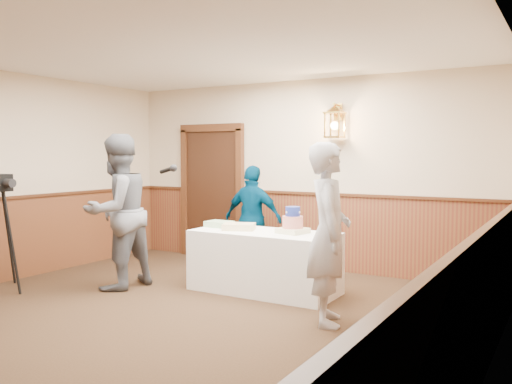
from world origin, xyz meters
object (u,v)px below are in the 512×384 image
Objects in this scene: sheet_cake_yellow at (239,227)px; sheet_cake_green at (219,224)px; assistant_p at (253,219)px; baker at (329,233)px; tiered_cake at (293,223)px; display_table at (264,262)px; interviewer at (117,212)px.

sheet_cake_yellow is 0.38m from sheet_cake_green.
assistant_p is (-0.35, 0.93, -0.02)m from sheet_cake_yellow.
sheet_cake_green is at bearing 40.85° from baker.
tiered_cake is 1.09m from sheet_cake_green.
baker is 2.50m from assistant_p.
sheet_cake_yellow is 0.99m from assistant_p.
display_table is 4.90× the size of tiered_cake.
sheet_cake_yellow is 0.20× the size of interviewer.
baker is at bearing -45.09° from tiered_cake.
baker is at bearing -32.90° from display_table.
interviewer is 1.96m from assistant_p.
display_table is 1.21m from assistant_p.
assistant_p is (0.02, 0.83, -0.02)m from sheet_cake_green.
sheet_cake_green reaches higher than display_table.
tiered_cake is 1.36m from assistant_p.
interviewer is at bearing -138.49° from sheet_cake_green.
interviewer is (-1.34, -0.76, 0.19)m from sheet_cake_yellow.
interviewer reaches higher than display_table.
baker reaches higher than sheet_cake_green.
interviewer reaches higher than sheet_cake_yellow.
sheet_cake_yellow reaches higher than sheet_cake_green.
tiered_cake is 2.22m from interviewer.
sheet_cake_green is at bearing 174.25° from display_table.
assistant_p is (0.99, 1.68, -0.21)m from interviewer.
sheet_cake_green is 0.21× the size of assistant_p.
sheet_cake_green is at bearing 164.84° from sheet_cake_yellow.
interviewer is at bearing 58.65° from assistant_p.
display_table is 0.99× the size of baker.
display_table is at bearing -171.84° from tiered_cake.
baker reaches higher than display_table.
interviewer reaches higher than baker.
tiered_cake is at bearing 8.16° from display_table.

